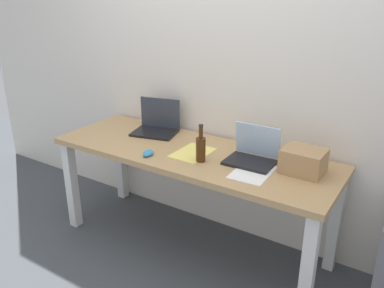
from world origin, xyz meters
The scene contains 10 objects.
ground_plane centered at (0.00, 0.00, 0.00)m, with size 8.00×8.00×0.00m, color #42474C.
back_wall centered at (0.00, 0.40, 1.30)m, with size 5.20×0.08×2.60m, color silver.
desk centered at (0.00, 0.00, 0.64)m, with size 1.95×0.67×0.74m.
laptop_left centered at (-0.42, 0.17, 0.79)m, with size 0.36×0.30×0.24m.
laptop_right centered at (0.41, 0.06, 0.79)m, with size 0.30×0.24×0.22m.
beer_bottle centered at (0.13, -0.11, 0.83)m, with size 0.06×0.06×0.24m.
computer_mouse centered at (-0.20, -0.22, 0.76)m, with size 0.06×0.10×0.03m, color #338CC6.
cardboard_box centered at (0.72, 0.08, 0.81)m, with size 0.24×0.20×0.14m, color tan.
paper_sheet_front_right centered at (0.48, -0.08, 0.74)m, with size 0.21×0.30×0.00m, color white.
paper_sheet_center centered at (0.02, -0.03, 0.74)m, with size 0.21×0.30×0.00m, color #F4E06B.
Camera 1 is at (1.33, -2.07, 1.77)m, focal length 37.50 mm.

